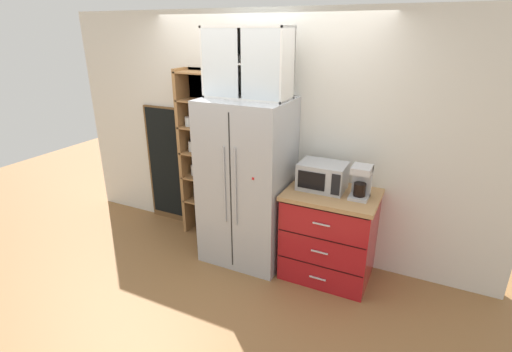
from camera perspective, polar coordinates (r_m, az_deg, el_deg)
name	(u,v)px	position (r m, az deg, el deg)	size (l,w,h in m)	color
ground_plane	(248,254)	(4.34, -1.24, -11.62)	(10.68, 10.68, 0.00)	olive
wall_back_cream	(264,135)	(4.14, 1.16, 6.17)	(4.98, 0.10, 2.55)	silver
refrigerator	(247,182)	(3.94, -1.31, -0.94)	(0.86, 0.71, 1.73)	#ADAFB5
pantry_shelf_column	(204,154)	(4.46, -7.84, 3.36)	(0.52, 0.29, 1.96)	brown
counter_cabinet	(329,234)	(3.86, 10.94, -8.60)	(0.87, 0.65, 0.91)	#A8161C
microwave	(323,176)	(3.68, 9.97, 0.00)	(0.44, 0.33, 0.26)	#ADAFB5
coffee_maker	(361,181)	(3.56, 15.54, -0.79)	(0.17, 0.20, 0.31)	#B7B7BC
mug_charcoal	(334,186)	(3.68, 11.69, -1.54)	(0.12, 0.09, 0.09)	#2D2D33
mug_sage	(332,189)	(3.62, 11.41, -1.88)	(0.12, 0.09, 0.10)	#8CA37F
bottle_green	(335,180)	(3.67, 11.79, -0.55)	(0.06, 0.06, 0.25)	#285B33
bottle_cobalt	(336,179)	(3.71, 11.95, -0.38)	(0.06, 0.06, 0.25)	navy
upper_cabinet	(249,63)	(3.70, -1.12, 16.63)	(0.83, 0.32, 0.65)	silver
chalkboard_menu	(168,165)	(4.90, -13.07, 1.58)	(0.60, 0.04, 1.49)	brown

